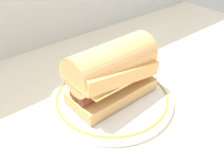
# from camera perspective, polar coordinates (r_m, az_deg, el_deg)

# --- Properties ---
(ground_plane) EXTENTS (1.50, 1.50, 0.00)m
(ground_plane) POSITION_cam_1_polar(r_m,az_deg,el_deg) (0.51, 0.18, -6.80)
(ground_plane) COLOR silver
(plate) EXTENTS (0.27, 0.27, 0.01)m
(plate) POSITION_cam_1_polar(r_m,az_deg,el_deg) (0.54, 0.00, -3.21)
(plate) COLOR white
(plate) RESTS_ON ground_plane
(sausage_sandwich) EXTENTS (0.19, 0.10, 0.12)m
(sausage_sandwich) POSITION_cam_1_polar(r_m,az_deg,el_deg) (0.50, 0.00, 3.10)
(sausage_sandwich) COLOR #E0A968
(sausage_sandwich) RESTS_ON plate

